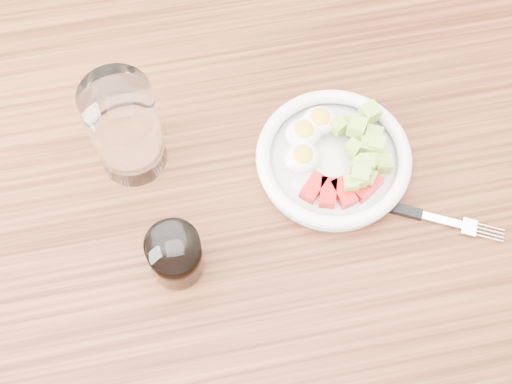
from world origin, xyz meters
The scene contains 6 objects.
ground centered at (0.00, 0.00, 0.00)m, with size 4.00×4.00×0.00m, color brown.
dining_table centered at (0.00, 0.00, 0.67)m, with size 1.50×0.90×0.77m.
bowl centered at (0.10, 0.05, 0.79)m, with size 0.21×0.21×0.05m.
fork centered at (0.18, -0.04, 0.77)m, with size 0.19×0.11×0.01m.
water_glass centered at (-0.16, 0.11, 0.85)m, with size 0.09×0.09×0.16m, color white.
coffee_glass centered at (-0.12, -0.06, 0.81)m, with size 0.07×0.07×0.08m.
Camera 1 is at (-0.08, -0.36, 1.63)m, focal length 50.00 mm.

